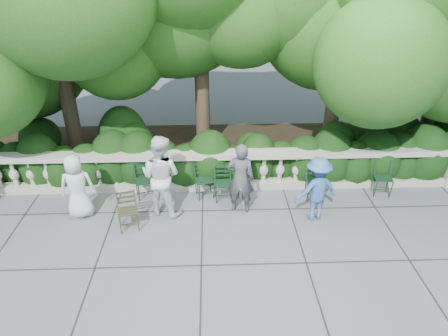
{
  "coord_description": "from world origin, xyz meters",
  "views": [
    {
      "loc": [
        -0.28,
        -6.73,
        5.26
      ],
      "look_at": [
        0.0,
        1.0,
        1.0
      ],
      "focal_mm": 32.0,
      "sensor_mm": 36.0,
      "label": 1
    }
  ],
  "objects_px": {
    "chair_d": "(314,201)",
    "chair_e": "(224,203)",
    "person_businessman": "(77,186)",
    "person_older_blue": "(317,189)",
    "chair_f": "(381,197)",
    "person_casual_man": "(161,176)",
    "person_woman_grey": "(240,178)",
    "chair_c": "(147,199)",
    "chair_weathered": "(130,232)",
    "chair_b": "(207,199)"
  },
  "relations": [
    {
      "from": "chair_d",
      "to": "person_woman_grey",
      "type": "bearing_deg",
      "value": -167.12
    },
    {
      "from": "chair_c",
      "to": "chair_e",
      "type": "distance_m",
      "value": 1.84
    },
    {
      "from": "chair_b",
      "to": "chair_e",
      "type": "bearing_deg",
      "value": -38.18
    },
    {
      "from": "chair_b",
      "to": "person_casual_man",
      "type": "xyz_separation_m",
      "value": [
        -0.97,
        -0.47,
        0.94
      ]
    },
    {
      "from": "chair_d",
      "to": "person_casual_man",
      "type": "bearing_deg",
      "value": -171.81
    },
    {
      "from": "chair_f",
      "to": "person_woman_grey",
      "type": "distance_m",
      "value": 3.58
    },
    {
      "from": "chair_e",
      "to": "person_older_blue",
      "type": "height_order",
      "value": "person_older_blue"
    },
    {
      "from": "person_woman_grey",
      "to": "person_older_blue",
      "type": "distance_m",
      "value": 1.66
    },
    {
      "from": "chair_f",
      "to": "person_businessman",
      "type": "distance_m",
      "value": 7.06
    },
    {
      "from": "chair_d",
      "to": "person_older_blue",
      "type": "xyz_separation_m",
      "value": [
        -0.19,
        -0.67,
        0.74
      ]
    },
    {
      "from": "chair_e",
      "to": "chair_f",
      "type": "distance_m",
      "value": 3.8
    },
    {
      "from": "chair_c",
      "to": "chair_weathered",
      "type": "relative_size",
      "value": 1.0
    },
    {
      "from": "person_casual_man",
      "to": "chair_weathered",
      "type": "bearing_deg",
      "value": 71.81
    },
    {
      "from": "person_older_blue",
      "to": "person_woman_grey",
      "type": "bearing_deg",
      "value": -27.57
    },
    {
      "from": "person_woman_grey",
      "to": "person_older_blue",
      "type": "bearing_deg",
      "value": 176.59
    },
    {
      "from": "chair_c",
      "to": "person_woman_grey",
      "type": "distance_m",
      "value": 2.39
    },
    {
      "from": "chair_weathered",
      "to": "person_woman_grey",
      "type": "height_order",
      "value": "person_woman_grey"
    },
    {
      "from": "person_casual_man",
      "to": "person_woman_grey",
      "type": "bearing_deg",
      "value": -157.63
    },
    {
      "from": "chair_weathered",
      "to": "chair_e",
      "type": "bearing_deg",
      "value": 13.57
    },
    {
      "from": "chair_b",
      "to": "chair_e",
      "type": "relative_size",
      "value": 1.0
    },
    {
      "from": "chair_b",
      "to": "person_businessman",
      "type": "distance_m",
      "value": 2.93
    },
    {
      "from": "chair_c",
      "to": "person_woman_grey",
      "type": "xyz_separation_m",
      "value": [
        2.18,
        -0.51,
        0.83
      ]
    },
    {
      "from": "chair_c",
      "to": "chair_f",
      "type": "xyz_separation_m",
      "value": [
        5.63,
        -0.1,
        0.0
      ]
    },
    {
      "from": "chair_f",
      "to": "person_businessman",
      "type": "height_order",
      "value": "person_businessman"
    },
    {
      "from": "person_older_blue",
      "to": "chair_weathered",
      "type": "bearing_deg",
      "value": -9.48
    },
    {
      "from": "person_woman_grey",
      "to": "chair_c",
      "type": "bearing_deg",
      "value": -3.95
    },
    {
      "from": "chair_e",
      "to": "person_casual_man",
      "type": "bearing_deg",
      "value": -171.76
    },
    {
      "from": "chair_e",
      "to": "person_older_blue",
      "type": "bearing_deg",
      "value": -22.55
    },
    {
      "from": "chair_f",
      "to": "person_casual_man",
      "type": "distance_m",
      "value": 5.29
    },
    {
      "from": "chair_e",
      "to": "person_older_blue",
      "type": "relative_size",
      "value": 0.56
    },
    {
      "from": "chair_b",
      "to": "chair_c",
      "type": "height_order",
      "value": "same"
    },
    {
      "from": "person_woman_grey",
      "to": "person_casual_man",
      "type": "xyz_separation_m",
      "value": [
        -1.73,
        -0.0,
        0.1
      ]
    },
    {
      "from": "chair_d",
      "to": "chair_e",
      "type": "bearing_deg",
      "value": -176.59
    },
    {
      "from": "chair_c",
      "to": "person_businessman",
      "type": "relative_size",
      "value": 0.56
    },
    {
      "from": "chair_d",
      "to": "chair_f",
      "type": "xyz_separation_m",
      "value": [
        1.65,
        0.1,
        0.0
      ]
    },
    {
      "from": "chair_b",
      "to": "chair_e",
      "type": "distance_m",
      "value": 0.45
    },
    {
      "from": "chair_d",
      "to": "chair_weathered",
      "type": "height_order",
      "value": "same"
    },
    {
      "from": "chair_b",
      "to": "person_woman_grey",
      "type": "bearing_deg",
      "value": -47.32
    },
    {
      "from": "chair_b",
      "to": "person_older_blue",
      "type": "relative_size",
      "value": 0.56
    },
    {
      "from": "chair_b",
      "to": "person_casual_man",
      "type": "bearing_deg",
      "value": -169.73
    },
    {
      "from": "chair_c",
      "to": "person_businessman",
      "type": "height_order",
      "value": "person_businessman"
    },
    {
      "from": "person_businessman",
      "to": "person_older_blue",
      "type": "relative_size",
      "value": 1.01
    },
    {
      "from": "chair_e",
      "to": "person_businessman",
      "type": "bearing_deg",
      "value": -177.49
    },
    {
      "from": "chair_b",
      "to": "chair_d",
      "type": "bearing_deg",
      "value": -19.33
    },
    {
      "from": "chair_weathered",
      "to": "person_casual_man",
      "type": "xyz_separation_m",
      "value": [
        0.64,
        0.74,
        0.94
      ]
    },
    {
      "from": "chair_f",
      "to": "person_woman_grey",
      "type": "height_order",
      "value": "person_woman_grey"
    },
    {
      "from": "person_woman_grey",
      "to": "chair_e",
      "type": "bearing_deg",
      "value": -31.38
    },
    {
      "from": "chair_d",
      "to": "chair_e",
      "type": "height_order",
      "value": "same"
    },
    {
      "from": "chair_d",
      "to": "person_businessman",
      "type": "height_order",
      "value": "person_businessman"
    },
    {
      "from": "chair_e",
      "to": "person_casual_man",
      "type": "distance_m",
      "value": 1.7
    }
  ]
}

